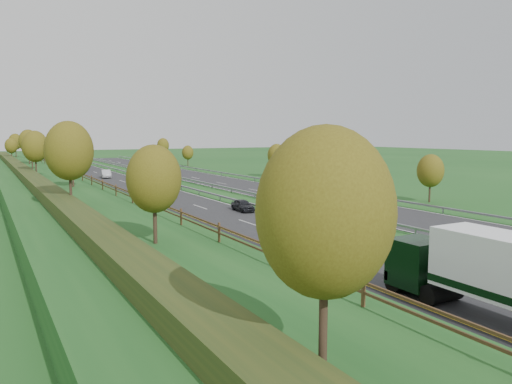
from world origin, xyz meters
TOP-DOWN VIEW (x-y plane):
  - ground at (8.00, 55.00)m, footprint 400.00×400.00m
  - near_carriageway at (0.00, 60.00)m, footprint 10.50×200.00m
  - far_carriageway at (16.50, 60.00)m, footprint 10.50×200.00m
  - hard_shoulder at (-3.75, 60.00)m, footprint 3.00×200.00m
  - lane_markings at (6.40, 59.88)m, footprint 26.75×200.00m
  - embankment_left at (-13.00, 60.00)m, footprint 12.00×200.00m
  - hedge_left at (-15.00, 60.00)m, footprint 2.20×180.00m
  - fence_left at (-8.50, 59.59)m, footprint 0.12×189.06m
  - median_barrier_near at (5.70, 60.00)m, footprint 0.32×200.00m
  - median_barrier_far at (10.80, 60.00)m, footprint 0.32×200.00m
  - outer_barrier_far at (22.30, 60.00)m, footprint 0.32×200.00m
  - trees_left at (-12.64, 56.63)m, footprint 6.64×164.30m
  - trees_far at (29.80, 89.21)m, footprint 8.45×118.60m
  - road_tanker at (-0.73, 105.08)m, footprint 2.40×11.22m
  - car_dark_near at (4.17, 29.75)m, footprint 1.83×3.97m
  - car_silver_mid at (0.26, 79.55)m, footprint 2.27×4.93m
  - car_small_far at (-1.02, 139.66)m, footprint 2.58×5.60m
  - car_oncoming at (18.40, 95.09)m, footprint 2.98×5.72m

SIDE VIEW (x-z plane):
  - ground at x=8.00m, z-range 0.00..0.00m
  - near_carriageway at x=0.00m, z-range 0.00..0.04m
  - far_carriageway at x=16.50m, z-range 0.00..0.04m
  - hard_shoulder at x=-3.75m, z-range 0.00..0.04m
  - lane_markings at x=6.40m, z-range 0.04..0.05m
  - median_barrier_near at x=5.70m, z-range 0.26..0.97m
  - median_barrier_far at x=10.80m, z-range 0.26..0.97m
  - outer_barrier_far at x=22.30m, z-range 0.26..0.97m
  - car_dark_near at x=4.17m, z-range 0.04..1.36m
  - car_oncoming at x=18.40m, z-range 0.04..1.58m
  - car_silver_mid at x=0.26m, z-range 0.04..1.61m
  - car_small_far at x=-1.02m, z-range 0.04..1.62m
  - embankment_left at x=-13.00m, z-range 0.00..2.00m
  - road_tanker at x=-0.73m, z-range 0.13..3.59m
  - hedge_left at x=-15.00m, z-range 2.00..3.10m
  - fence_left at x=-8.50m, z-range 2.13..3.33m
  - trees_far at x=29.80m, z-range 0.69..7.81m
  - trees_left at x=-12.64m, z-range 2.53..10.20m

